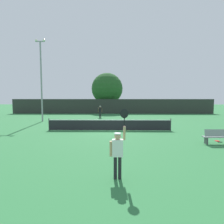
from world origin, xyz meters
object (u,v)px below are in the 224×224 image
light_pole (41,76)px  player_receiving (100,111)px  player_serving (118,149)px  spare_racket (217,141)px  parked_car_near (121,107)px  tennis_ball (128,130)px  large_tree (107,89)px  courtside_bench (218,137)px

light_pole → player_receiving: bearing=30.9°
player_receiving → player_serving: bearing=96.5°
spare_racket → parked_car_near: bearing=100.6°
tennis_ball → large_tree: 20.55m
player_receiving → large_tree: large_tree is taller
player_receiving → spare_racket: size_ratio=3.19×
parked_car_near → light_pole: bearing=-122.3°
light_pole → large_tree: 15.69m
tennis_ball → player_receiving: bearing=108.0°
player_receiving → courtside_bench: bearing=120.3°
player_serving → tennis_ball: size_ratio=36.78×
player_serving → parked_car_near: 34.73m
tennis_ball → light_pole: size_ratio=0.01×
player_receiving → large_tree: 10.54m
player_serving → parked_car_near: bearing=87.9°
player_serving → light_pole: (-8.89, 15.47, 4.34)m
player_serving → parked_car_near: size_ratio=0.58×
player_serving → large_tree: large_tree is taller
tennis_ball → spare_racket: (5.67, -3.83, -0.01)m
player_receiving → parked_car_near: (3.46, 15.24, -0.24)m
courtside_bench → light_pole: size_ratio=0.19×
spare_racket → light_pole: bearing=147.8°
player_receiving → tennis_ball: 10.53m
spare_racket → courtside_bench: (-0.40, -0.75, 0.46)m
courtside_bench → large_tree: (-7.93, 24.44, 4.12)m
large_tree → parked_car_near: 7.18m
tennis_ball → light_pole: light_pole is taller
player_serving → tennis_ball: player_serving is taller
player_receiving → large_tree: bearing=-93.3°
large_tree → parked_car_near: size_ratio=1.76×
courtside_bench → parked_car_near: bearing=99.6°
player_serving → spare_racket: (6.70, 5.67, -1.08)m
tennis_ball → spare_racket: tennis_ball is taller
player_serving → courtside_bench: bearing=38.0°
player_receiving → tennis_ball: (3.24, -9.97, -0.98)m
tennis_ball → courtside_bench: (5.27, -4.58, 0.45)m
light_pole → player_serving: bearing=-60.1°
courtside_bench → large_tree: size_ratio=0.24×
player_serving → light_pole: light_pole is taller
player_receiving → light_pole: light_pole is taller
player_receiving → courtside_bench: player_receiving is taller
tennis_ball → parked_car_near: (0.22, 25.21, 0.74)m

